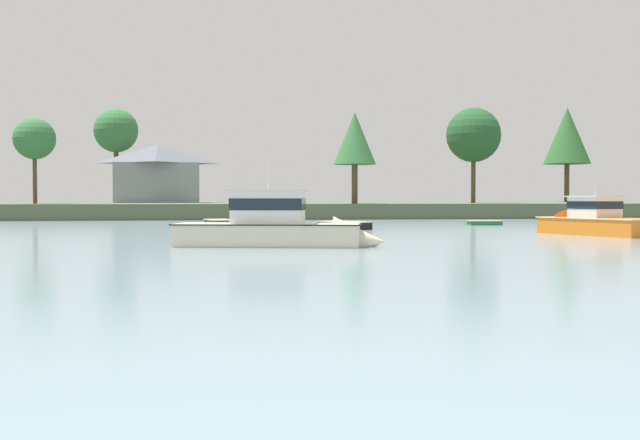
{
  "coord_description": "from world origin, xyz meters",
  "views": [
    {
      "loc": [
        -11.7,
        -12.58,
        2.08
      ],
      "look_at": [
        -5.96,
        26.78,
        0.93
      ],
      "focal_mm": 43.32,
      "sensor_mm": 36.0,
      "label": 1
    }
  ],
  "objects_px": {
    "cruiser_orange": "(586,226)",
    "dinghy_teal": "(219,223)",
    "cruiser_cream": "(286,233)",
    "dinghy_black": "(345,227)",
    "dinghy_green": "(484,223)"
  },
  "relations": [
    {
      "from": "dinghy_black",
      "to": "cruiser_cream",
      "type": "bearing_deg",
      "value": -108.07
    },
    {
      "from": "cruiser_orange",
      "to": "dinghy_teal",
      "type": "xyz_separation_m",
      "value": [
        -20.34,
        18.1,
        -0.32
      ]
    },
    {
      "from": "cruiser_orange",
      "to": "cruiser_cream",
      "type": "relative_size",
      "value": 0.89
    },
    {
      "from": "dinghy_black",
      "to": "dinghy_teal",
      "type": "xyz_separation_m",
      "value": [
        -8.12,
        8.88,
        -0.02
      ]
    },
    {
      "from": "dinghy_teal",
      "to": "cruiser_cream",
      "type": "relative_size",
      "value": 0.44
    },
    {
      "from": "dinghy_teal",
      "to": "cruiser_orange",
      "type": "bearing_deg",
      "value": -41.65
    },
    {
      "from": "dinghy_black",
      "to": "dinghy_teal",
      "type": "bearing_deg",
      "value": 132.44
    },
    {
      "from": "cruiser_orange",
      "to": "dinghy_teal",
      "type": "distance_m",
      "value": 27.23
    },
    {
      "from": "dinghy_black",
      "to": "cruiser_orange",
      "type": "bearing_deg",
      "value": -37.02
    },
    {
      "from": "dinghy_black",
      "to": "dinghy_green",
      "type": "xyz_separation_m",
      "value": [
        11.82,
        5.92,
        -0.05
      ]
    },
    {
      "from": "cruiser_orange",
      "to": "cruiser_cream",
      "type": "bearing_deg",
      "value": -155.54
    },
    {
      "from": "cruiser_cream",
      "to": "dinghy_black",
      "type": "bearing_deg",
      "value": 71.93
    },
    {
      "from": "dinghy_black",
      "to": "dinghy_teal",
      "type": "height_order",
      "value": "dinghy_black"
    },
    {
      "from": "dinghy_teal",
      "to": "cruiser_cream",
      "type": "distance_m",
      "value": 26.35
    },
    {
      "from": "cruiser_orange",
      "to": "dinghy_black",
      "type": "bearing_deg",
      "value": 142.98
    }
  ]
}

